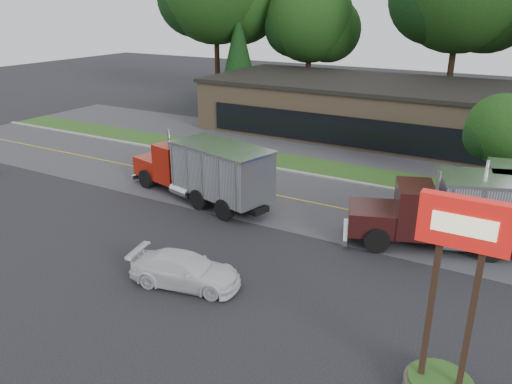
% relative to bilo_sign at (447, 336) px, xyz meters
% --- Properties ---
extents(ground, '(140.00, 140.00, 0.00)m').
position_rel_bilo_sign_xyz_m(ground, '(-10.50, 2.50, -2.02)').
color(ground, '#2F2F33').
rests_on(ground, ground).
extents(road, '(60.00, 8.00, 0.02)m').
position_rel_bilo_sign_xyz_m(road, '(-10.50, 11.50, -2.02)').
color(road, '#515156').
rests_on(road, ground).
extents(center_line, '(60.00, 0.12, 0.01)m').
position_rel_bilo_sign_xyz_m(center_line, '(-10.50, 11.50, -2.02)').
color(center_line, gold).
rests_on(center_line, ground).
extents(curb, '(60.00, 0.30, 0.12)m').
position_rel_bilo_sign_xyz_m(curb, '(-10.50, 15.70, -2.02)').
color(curb, '#9E9E99').
rests_on(curb, ground).
extents(grass_verge, '(60.00, 3.40, 0.03)m').
position_rel_bilo_sign_xyz_m(grass_verge, '(-10.50, 17.50, -2.02)').
color(grass_verge, '#2D4F1B').
rests_on(grass_verge, ground).
extents(far_parking, '(60.00, 7.00, 0.02)m').
position_rel_bilo_sign_xyz_m(far_parking, '(-10.50, 22.50, -2.02)').
color(far_parking, '#515156').
rests_on(far_parking, ground).
extents(strip_mall, '(32.00, 12.00, 4.00)m').
position_rel_bilo_sign_xyz_m(strip_mall, '(-8.50, 28.50, -0.02)').
color(strip_mall, '#8A7155').
rests_on(strip_mall, ground).
extents(bilo_sign, '(2.20, 1.90, 5.95)m').
position_rel_bilo_sign_xyz_m(bilo_sign, '(0.00, 0.00, 0.00)').
color(bilo_sign, '#6B6054').
rests_on(bilo_sign, ground).
extents(tree_far_b, '(9.22, 8.68, 13.15)m').
position_rel_bilo_sign_xyz_m(tree_far_b, '(-20.36, 36.61, 6.37)').
color(tree_far_b, '#382619').
rests_on(tree_far_b, ground).
extents(evergreen_left, '(4.29, 4.29, 9.74)m').
position_rel_bilo_sign_xyz_m(evergreen_left, '(-26.50, 32.50, 3.33)').
color(evergreen_left, '#382619').
rests_on(evergreen_left, ground).
extents(tree_verge, '(4.07, 3.83, 5.80)m').
position_rel_bilo_sign_xyz_m(tree_verge, '(-0.44, 17.55, 1.67)').
color(tree_verge, '#382619').
rests_on(tree_verge, ground).
extents(dump_truck_red, '(9.77, 4.67, 3.36)m').
position_rel_bilo_sign_xyz_m(dump_truck_red, '(-14.13, 8.93, -0.21)').
color(dump_truck_red, black).
rests_on(dump_truck_red, ground).
extents(dump_truck_maroon, '(9.58, 5.42, 3.36)m').
position_rel_bilo_sign_xyz_m(dump_truck_maroon, '(-0.71, 9.97, -0.21)').
color(dump_truck_maroon, black).
rests_on(dump_truck_maroon, ground).
extents(rally_car, '(4.64, 2.64, 1.27)m').
position_rel_bilo_sign_xyz_m(rally_car, '(-9.70, 1.25, -1.39)').
color(rally_car, silver).
rests_on(rally_car, ground).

